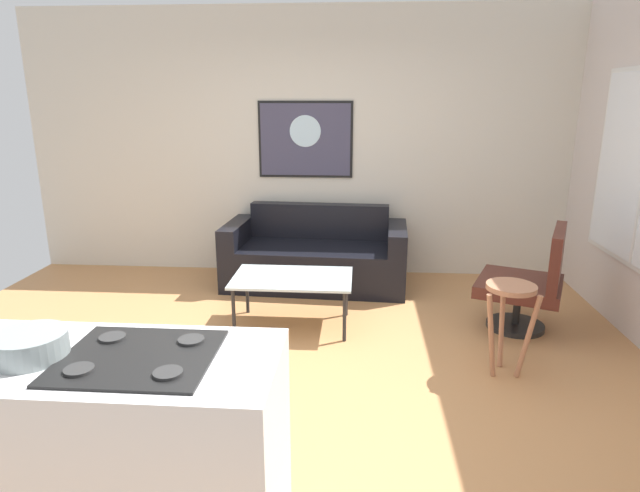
{
  "coord_description": "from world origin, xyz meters",
  "views": [
    {
      "loc": [
        0.41,
        -3.37,
        1.88
      ],
      "look_at": [
        0.09,
        0.9,
        0.7
      ],
      "focal_mm": 30.14,
      "sensor_mm": 36.0,
      "label": 1
    }
  ],
  "objects_px": {
    "wall_painting": "(305,139)",
    "bar_stool": "(510,305)",
    "couch": "(316,258)",
    "armchair": "(530,282)",
    "mixing_bowl": "(30,346)",
    "coffee_table": "(292,281)"
  },
  "relations": [
    {
      "from": "couch",
      "to": "wall_painting",
      "type": "distance_m",
      "value": 1.27
    },
    {
      "from": "mixing_bowl",
      "to": "wall_painting",
      "type": "xyz_separation_m",
      "value": [
        0.7,
        3.91,
        0.52
      ]
    },
    {
      "from": "couch",
      "to": "bar_stool",
      "type": "relative_size",
      "value": 2.83
    },
    {
      "from": "armchair",
      "to": "mixing_bowl",
      "type": "height_order",
      "value": "mixing_bowl"
    },
    {
      "from": "couch",
      "to": "coffee_table",
      "type": "bearing_deg",
      "value": -95.61
    },
    {
      "from": "coffee_table",
      "to": "bar_stool",
      "type": "relative_size",
      "value": 1.5
    },
    {
      "from": "armchair",
      "to": "mixing_bowl",
      "type": "bearing_deg",
      "value": -137.83
    },
    {
      "from": "mixing_bowl",
      "to": "bar_stool",
      "type": "bearing_deg",
      "value": 35.71
    },
    {
      "from": "couch",
      "to": "armchair",
      "type": "relative_size",
      "value": 2.11
    },
    {
      "from": "mixing_bowl",
      "to": "wall_painting",
      "type": "relative_size",
      "value": 0.29
    },
    {
      "from": "coffee_table",
      "to": "armchair",
      "type": "bearing_deg",
      "value": 2.13
    },
    {
      "from": "couch",
      "to": "armchair",
      "type": "distance_m",
      "value": 2.12
    },
    {
      "from": "bar_stool",
      "to": "mixing_bowl",
      "type": "bearing_deg",
      "value": -144.29
    },
    {
      "from": "coffee_table",
      "to": "wall_painting",
      "type": "bearing_deg",
      "value": 91.43
    },
    {
      "from": "couch",
      "to": "wall_painting",
      "type": "relative_size",
      "value": 1.87
    },
    {
      "from": "wall_painting",
      "to": "bar_stool",
      "type": "bearing_deg",
      "value": -53.98
    },
    {
      "from": "armchair",
      "to": "wall_painting",
      "type": "bearing_deg",
      "value": 143.9
    },
    {
      "from": "couch",
      "to": "coffee_table",
      "type": "height_order",
      "value": "couch"
    },
    {
      "from": "couch",
      "to": "mixing_bowl",
      "type": "bearing_deg",
      "value": -103.74
    },
    {
      "from": "couch",
      "to": "coffee_table",
      "type": "relative_size",
      "value": 1.89
    },
    {
      "from": "armchair",
      "to": "bar_stool",
      "type": "distance_m",
      "value": 0.87
    },
    {
      "from": "mixing_bowl",
      "to": "couch",
      "type": "bearing_deg",
      "value": 76.26
    }
  ]
}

